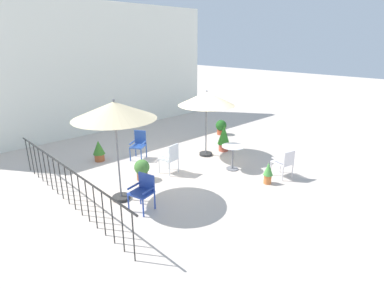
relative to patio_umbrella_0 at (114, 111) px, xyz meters
The scene contains 15 objects.
ground_plane 3.65m from the patio_umbrella_0, 13.18° to the left, with size 60.00×60.00×0.00m, color beige.
villa_facade 6.60m from the patio_umbrella_0, 64.81° to the left, with size 11.26×0.30×5.28m, color white.
terrace_railing 1.99m from the patio_umbrella_0, 147.89° to the left, with size 0.03×5.99×1.01m.
patio_umbrella_0 is the anchor object (origin of this frame).
patio_umbrella_1 3.85m from the patio_umbrella_0, 10.39° to the left, with size 1.87×1.87×2.25m.
cafe_table_0 3.94m from the patio_umbrella_0, 11.86° to the right, with size 0.68×0.68×0.76m.
patio_chair_0 4.91m from the patio_umbrella_0, 27.65° to the right, with size 0.53×0.58×0.84m.
patio_chair_1 2.59m from the patio_umbrella_0, 10.30° to the left, with size 0.49×0.51×0.92m.
patio_chair_2 1.91m from the patio_umbrella_0, 80.14° to the right, with size 0.55×0.57×0.85m.
patio_chair_3 3.29m from the patio_umbrella_0, 46.00° to the left, with size 0.64×0.62×0.94m.
potted_plant_0 3.43m from the patio_umbrella_0, 72.40° to the left, with size 0.39×0.39×0.69m.
potted_plant_1 6.63m from the patio_umbrella_0, 18.05° to the left, with size 0.46×0.46×0.62m.
potted_plant_2 2.26m from the patio_umbrella_0, 29.01° to the left, with size 0.44×0.44×0.59m.
potted_plant_3 4.90m from the patio_umbrella_0, ahead, with size 0.43×0.43×0.96m.
potted_plant_4 4.39m from the patio_umbrella_0, 30.96° to the right, with size 0.27×0.27×0.62m.
Camera 1 is at (-6.28, -6.83, 3.76)m, focal length 28.81 mm.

